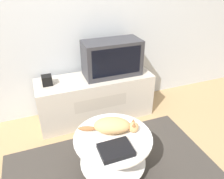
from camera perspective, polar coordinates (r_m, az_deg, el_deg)
ground_plane at (r=2.26m, az=-0.34°, el=-19.96°), size 12.00×12.00×0.00m
wall_back at (r=2.65m, az=-10.02°, el=20.09°), size 8.00×0.05×2.60m
rug at (r=2.25m, az=-0.34°, el=-19.79°), size 1.97×1.05×0.02m
tv_stand at (r=2.74m, az=-4.30°, el=-2.11°), size 1.40×0.46×0.56m
tv at (r=2.60m, az=-0.00°, el=8.23°), size 0.68×0.32×0.42m
speaker at (r=2.52m, az=-16.64°, el=2.32°), size 0.11×0.11×0.11m
coffee_table at (r=2.03m, az=0.38°, el=-15.31°), size 0.69×0.69×0.41m
dvd_box at (r=1.79m, az=0.99°, el=-15.47°), size 0.26×0.20×0.04m
cat at (r=1.94m, az=0.36°, el=-9.43°), size 0.51×0.30×0.13m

